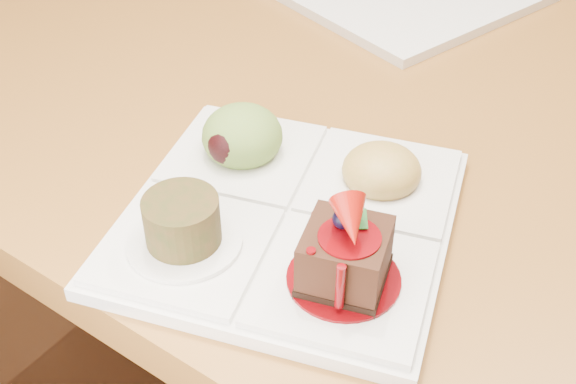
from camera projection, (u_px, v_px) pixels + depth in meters
The scene contains 2 objects.
ground at pixel (464, 283), 1.56m from camera, with size 6.00×6.00×0.00m, color #522B17.
sampler_plate at pixel (287, 204), 0.57m from camera, with size 0.31×0.31×0.10m.
Camera 1 is at (0.31, -1.10, 1.14)m, focal length 45.00 mm.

